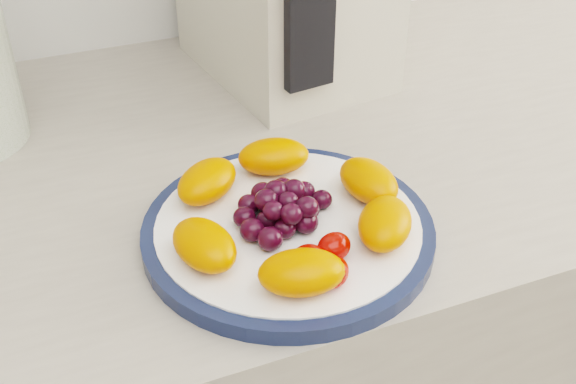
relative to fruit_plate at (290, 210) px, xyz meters
name	(u,v)px	position (x,y,z in m)	size (l,w,h in m)	color
plate_rim	(288,231)	(0.00, 0.00, -0.02)	(0.26, 0.26, 0.01)	#141E3E
plate_face	(288,230)	(0.00, 0.00, -0.02)	(0.23, 0.23, 0.02)	white
fruit_plate	(290,210)	(0.00, 0.00, 0.00)	(0.22, 0.22, 0.03)	#D85100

